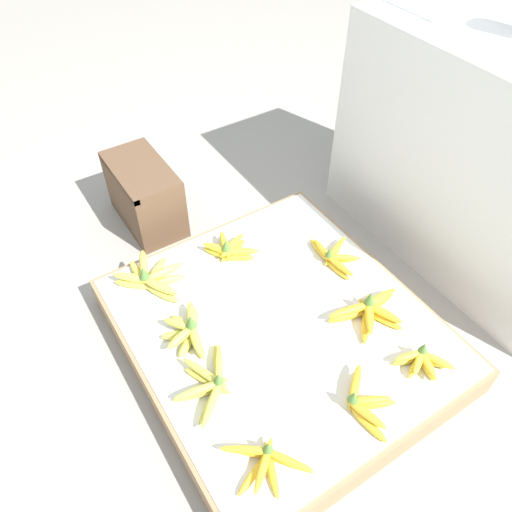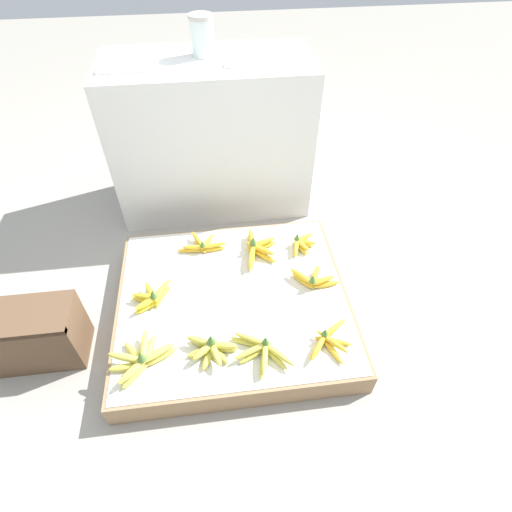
% 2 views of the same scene
% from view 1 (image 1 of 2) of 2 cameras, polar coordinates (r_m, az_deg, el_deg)
% --- Properties ---
extents(ground_plane, '(10.00, 10.00, 0.00)m').
position_cam_1_polar(ground_plane, '(1.78, 2.52, -9.94)').
color(ground_plane, gray).
extents(display_platform, '(1.04, 0.94, 0.12)m').
position_cam_1_polar(display_platform, '(1.73, 2.59, -8.79)').
color(display_platform, '#997551').
rests_on(display_platform, ground_plane).
extents(back_vendor_table, '(1.06, 0.51, 0.84)m').
position_cam_1_polar(back_vendor_table, '(2.02, 24.67, 10.08)').
color(back_vendor_table, white).
rests_on(back_vendor_table, ground_plane).
extents(wooden_crate, '(0.38, 0.21, 0.28)m').
position_cam_1_polar(wooden_crate, '(2.16, -12.61, 6.86)').
color(wooden_crate, brown).
rests_on(wooden_crate, ground_plane).
extents(banana_bunch_front_left, '(0.28, 0.24, 0.11)m').
position_cam_1_polar(banana_bunch_front_left, '(1.79, -11.98, -2.48)').
color(banana_bunch_front_left, '#DBCC4C').
rests_on(banana_bunch_front_left, display_platform).
extents(banana_bunch_front_midleft, '(0.21, 0.17, 0.11)m').
position_cam_1_polar(banana_bunch_front_midleft, '(1.63, -7.77, -8.48)').
color(banana_bunch_front_midleft, gold).
rests_on(banana_bunch_front_midleft, display_platform).
extents(banana_bunch_front_midright, '(0.25, 0.22, 0.09)m').
position_cam_1_polar(banana_bunch_front_midright, '(1.53, -5.30, -14.33)').
color(banana_bunch_front_midright, gold).
rests_on(banana_bunch_front_midright, display_platform).
extents(banana_bunch_front_right, '(0.20, 0.21, 0.08)m').
position_cam_1_polar(banana_bunch_front_right, '(1.43, 1.19, -22.34)').
color(banana_bunch_front_right, gold).
rests_on(banana_bunch_front_right, display_platform).
extents(banana_bunch_middle_left, '(0.19, 0.17, 0.10)m').
position_cam_1_polar(banana_bunch_middle_left, '(1.86, -3.13, 0.76)').
color(banana_bunch_middle_left, yellow).
rests_on(banana_bunch_middle_left, display_platform).
extents(banana_bunch_middle_right, '(0.23, 0.14, 0.09)m').
position_cam_1_polar(banana_bunch_middle_right, '(1.52, 12.19, -16.01)').
color(banana_bunch_middle_right, gold).
rests_on(banana_bunch_middle_right, display_platform).
extents(banana_bunch_back_midleft, '(0.25, 0.15, 0.08)m').
position_cam_1_polar(banana_bunch_back_midleft, '(1.86, 8.91, -0.04)').
color(banana_bunch_back_midleft, gold).
rests_on(banana_bunch_back_midleft, display_platform).
extents(banana_bunch_back_midright, '(0.17, 0.27, 0.10)m').
position_cam_1_polar(banana_bunch_back_midright, '(1.71, 12.78, -6.15)').
color(banana_bunch_back_midright, gold).
rests_on(banana_bunch_back_midright, display_platform).
extents(banana_bunch_back_right, '(0.14, 0.15, 0.08)m').
position_cam_1_polar(banana_bunch_back_right, '(1.64, 18.43, -11.27)').
color(banana_bunch_back_right, gold).
rests_on(banana_bunch_back_right, display_platform).
extents(foam_tray_dark, '(0.25, 0.17, 0.02)m').
position_cam_1_polar(foam_tray_dark, '(1.98, 18.98, 25.54)').
color(foam_tray_dark, white).
rests_on(foam_tray_dark, back_vendor_table).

